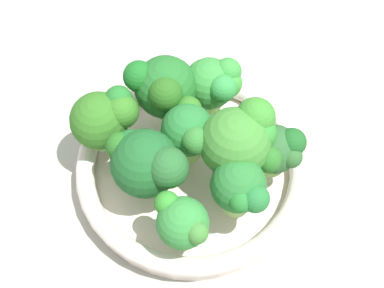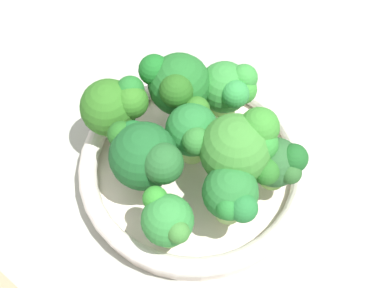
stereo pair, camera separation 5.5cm
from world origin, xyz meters
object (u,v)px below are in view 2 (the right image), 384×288
at_px(broccoli_floret_0, 236,147).
at_px(broccoli_floret_2, 174,84).
at_px(broccoli_floret_3, 229,196).
at_px(broccoli_floret_8, 226,88).
at_px(broccoli_floret_5, 190,130).
at_px(broccoli_floret_6, 274,164).
at_px(broccoli_floret_1, 111,106).
at_px(bowl, 192,169).
at_px(broccoli_floret_4, 141,155).
at_px(broccoli_floret_7, 164,220).

xyz_separation_m(broccoli_floret_0, broccoli_floret_2, (-0.07, -0.07, -0.00)).
height_order(broccoli_floret_3, broccoli_floret_8, broccoli_floret_3).
xyz_separation_m(broccoli_floret_2, broccoli_floret_8, (-0.01, 0.05, -0.01)).
bearing_deg(broccoli_floret_8, broccoli_floret_3, 7.45).
height_order(broccoli_floret_0, broccoli_floret_5, broccoli_floret_0).
distance_m(broccoli_floret_2, broccoli_floret_6, 0.13).
distance_m(broccoli_floret_1, broccoli_floret_3, 0.15).
bearing_deg(broccoli_floret_6, broccoli_floret_2, -123.61).
relative_size(bowl, broccoli_floret_3, 3.52).
bearing_deg(broccoli_floret_4, broccoli_floret_8, 144.17).
bearing_deg(broccoli_floret_4, broccoli_floret_1, -143.30).
bearing_deg(broccoli_floret_0, broccoli_floret_1, -106.89).
bearing_deg(bowl, broccoli_floret_7, -8.15).
bearing_deg(broccoli_floret_6, broccoli_floret_1, -103.98).
distance_m(broccoli_floret_2, broccoli_floret_5, 0.05).
height_order(bowl, broccoli_floret_6, broccoli_floret_6).
distance_m(broccoli_floret_2, broccoli_floret_3, 0.13).
bearing_deg(broccoli_floret_8, broccoli_floret_4, -35.83).
xyz_separation_m(broccoli_floret_4, broccoli_floret_7, (0.06, 0.03, -0.01)).
relative_size(broccoli_floret_0, broccoli_floret_7, 1.37).
bearing_deg(broccoli_floret_5, broccoli_floret_0, 67.88).
xyz_separation_m(broccoli_floret_0, broccoli_floret_4, (0.02, -0.08, -0.01)).
relative_size(broccoli_floret_3, broccoli_floret_6, 1.17).
bearing_deg(bowl, broccoli_floret_0, 75.92).
distance_m(broccoli_floret_1, broccoli_floret_6, 0.17).
bearing_deg(broccoli_floret_4, broccoli_floret_3, 71.26).
relative_size(broccoli_floret_4, broccoli_floret_7, 1.22).
xyz_separation_m(bowl, broccoli_floret_4, (0.03, -0.04, 0.06)).
bearing_deg(broccoli_floret_6, broccoli_floret_5, -104.12).
relative_size(broccoli_floret_0, broccoli_floret_4, 1.12).
distance_m(bowl, broccoli_floret_6, 0.09).
relative_size(broccoli_floret_1, broccoli_floret_8, 1.11).
relative_size(broccoli_floret_3, broccoli_floret_7, 1.08).
xyz_separation_m(broccoli_floret_0, broccoli_floret_6, (0.00, 0.04, -0.02)).
relative_size(broccoli_floret_6, broccoli_floret_8, 0.93).
bearing_deg(broccoli_floret_8, bowl, -20.38).
height_order(bowl, broccoli_floret_5, broccoli_floret_5).
bearing_deg(broccoli_floret_2, broccoli_floret_6, 56.39).
xyz_separation_m(broccoli_floret_5, broccoli_floret_6, (0.02, 0.08, -0.01)).
distance_m(broccoli_floret_0, broccoli_floret_6, 0.04).
height_order(broccoli_floret_4, broccoli_floret_7, broccoli_floret_4).
bearing_deg(bowl, broccoli_floret_6, 80.72).
height_order(broccoli_floret_0, broccoli_floret_3, broccoli_floret_0).
relative_size(broccoli_floret_2, broccoli_floret_3, 1.14).
distance_m(broccoli_floret_1, broccoli_floret_8, 0.12).
xyz_separation_m(broccoli_floret_3, broccoli_floret_4, (-0.03, -0.08, 0.00)).
bearing_deg(broccoli_floret_8, broccoli_floret_1, -69.74).
xyz_separation_m(broccoli_floret_4, broccoli_floret_5, (-0.03, 0.04, -0.00)).
bearing_deg(broccoli_floret_8, broccoli_floret_6, 33.79).
distance_m(broccoli_floret_2, broccoli_floret_8, 0.05).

